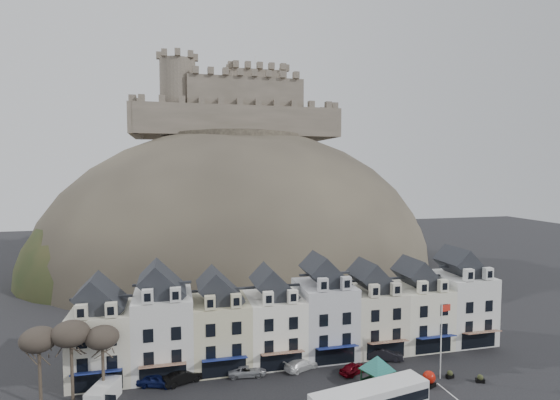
% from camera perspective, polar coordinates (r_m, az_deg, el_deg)
% --- Properties ---
extents(townhouse_terrace, '(54.40, 9.35, 11.80)m').
position_cam_1_polar(townhouse_terrace, '(58.26, 2.69, -14.77)').
color(townhouse_terrace, beige).
rests_on(townhouse_terrace, ground).
extents(castle_hill, '(100.00, 76.00, 68.00)m').
position_cam_1_polar(castle_hill, '(109.81, -4.73, -8.55)').
color(castle_hill, '#342E28').
rests_on(castle_hill, ground).
extents(castle, '(50.20, 22.20, 22.00)m').
position_cam_1_polar(castle, '(115.06, -5.79, 12.11)').
color(castle, brown).
rests_on(castle, ground).
extents(tree_left_far, '(3.61, 3.61, 8.24)m').
position_cam_1_polar(tree_left_far, '(52.15, -29.01, -15.73)').
color(tree_left_far, '#31281F').
rests_on(tree_left_far, ground).
extents(tree_left_mid, '(3.78, 3.78, 8.64)m').
position_cam_1_polar(tree_left_mid, '(51.35, -25.67, -15.53)').
color(tree_left_mid, '#31281F').
rests_on(tree_left_mid, ground).
extents(tree_left_near, '(3.43, 3.43, 7.84)m').
position_cam_1_polar(tree_left_near, '(51.06, -22.21, -16.36)').
color(tree_left_near, '#31281F').
rests_on(tree_left_near, ground).
extents(bus_shelter, '(5.58, 5.58, 3.77)m').
position_cam_1_polar(bus_shelter, '(51.99, 12.60, -20.09)').
color(bus_shelter, black).
rests_on(bus_shelter, ground).
extents(red_buoy, '(1.52, 1.52, 1.71)m').
position_cam_1_polar(red_buoy, '(54.93, 18.89, -21.18)').
color(red_buoy, black).
rests_on(red_buoy, ground).
extents(flagpole, '(1.28, 0.25, 8.89)m').
position_cam_1_polar(flagpole, '(55.53, 20.39, -16.24)').
color(flagpole, silver).
rests_on(flagpole, ground).
extents(white_van, '(3.24, 4.79, 2.01)m').
position_cam_1_polar(white_van, '(52.32, -22.07, -22.45)').
color(white_van, white).
rests_on(white_van, ground).
extents(planter_west, '(0.98, 0.64, 0.92)m').
position_cam_1_polar(planter_west, '(57.65, 21.31, -20.46)').
color(planter_west, black).
rests_on(planter_west, ground).
extents(planter_east, '(1.03, 0.77, 0.93)m').
position_cam_1_polar(planter_east, '(57.89, 24.69, -20.44)').
color(planter_east, black).
rests_on(planter_east, ground).
extents(car_navy, '(4.53, 2.93, 1.44)m').
position_cam_1_polar(car_navy, '(54.23, -15.86, -21.65)').
color(car_navy, '#0D1545').
rests_on(car_navy, ground).
extents(car_black, '(4.88, 3.14, 1.52)m').
position_cam_1_polar(car_black, '(54.17, -12.51, -21.57)').
color(car_black, black).
rests_on(car_black, ground).
extents(car_silver, '(4.65, 2.58, 1.25)m').
position_cam_1_polar(car_silver, '(54.82, -4.32, -21.31)').
color(car_silver, '#97999E').
rests_on(car_silver, ground).
extents(car_white, '(4.92, 3.47, 1.32)m').
position_cam_1_polar(car_white, '(56.17, 2.84, -20.61)').
color(car_white, white).
rests_on(car_white, ground).
extents(car_maroon, '(4.09, 2.99, 1.29)m').
position_cam_1_polar(car_maroon, '(55.84, 9.61, -20.84)').
color(car_maroon, '#60050F').
rests_on(car_maroon, ground).
extents(car_charcoal, '(4.90, 3.06, 1.53)m').
position_cam_1_polar(car_charcoal, '(59.91, 13.44, -18.98)').
color(car_charcoal, black).
rests_on(car_charcoal, ground).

